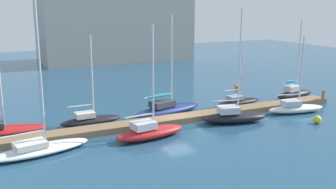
{
  "coord_description": "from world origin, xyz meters",
  "views": [
    {
      "loc": [
        -14.66,
        -28.45,
        9.84
      ],
      "look_at": [
        0.0,
        2.0,
        2.0
      ],
      "focal_mm": 41.7,
      "sensor_mm": 36.0,
      "label": 1
    }
  ],
  "objects_px": {
    "sailboat_2": "(90,119)",
    "mooring_buoy_orange": "(237,87)",
    "sailboat_7": "(295,108)",
    "sailboat_8": "(294,93)",
    "harbor_building_distant": "(114,16)",
    "sailboat_1": "(40,147)",
    "sailboat_6": "(238,101)",
    "sailboat_5": "(234,116)",
    "sailboat_4": "(168,108)",
    "sailboat_3": "(150,131)",
    "mooring_buoy_yellow": "(317,119)"
  },
  "relations": [
    {
      "from": "sailboat_2",
      "to": "mooring_buoy_orange",
      "type": "xyz_separation_m",
      "value": [
        19.4,
        6.44,
        -0.21
      ]
    },
    {
      "from": "sailboat_8",
      "to": "mooring_buoy_yellow",
      "type": "relative_size",
      "value": 12.17
    },
    {
      "from": "sailboat_2",
      "to": "sailboat_5",
      "type": "xyz_separation_m",
      "value": [
        11.17,
        -4.67,
        0.11
      ]
    },
    {
      "from": "sailboat_3",
      "to": "sailboat_7",
      "type": "bearing_deg",
      "value": -4.8
    },
    {
      "from": "sailboat_3",
      "to": "sailboat_4",
      "type": "height_order",
      "value": "sailboat_4"
    },
    {
      "from": "sailboat_7",
      "to": "harbor_building_distant",
      "type": "height_order",
      "value": "harbor_building_distant"
    },
    {
      "from": "sailboat_2",
      "to": "sailboat_3",
      "type": "height_order",
      "value": "sailboat_3"
    },
    {
      "from": "sailboat_7",
      "to": "mooring_buoy_orange",
      "type": "bearing_deg",
      "value": 93.62
    },
    {
      "from": "sailboat_4",
      "to": "sailboat_7",
      "type": "relative_size",
      "value": 1.27
    },
    {
      "from": "harbor_building_distant",
      "to": "sailboat_2",
      "type": "bearing_deg",
      "value": -111.23
    },
    {
      "from": "sailboat_4",
      "to": "sailboat_2",
      "type": "bearing_deg",
      "value": 168.26
    },
    {
      "from": "sailboat_2",
      "to": "sailboat_6",
      "type": "relative_size",
      "value": 1.19
    },
    {
      "from": "mooring_buoy_yellow",
      "to": "harbor_building_distant",
      "type": "height_order",
      "value": "harbor_building_distant"
    },
    {
      "from": "sailboat_4",
      "to": "sailboat_8",
      "type": "height_order",
      "value": "sailboat_4"
    },
    {
      "from": "sailboat_5",
      "to": "sailboat_8",
      "type": "xyz_separation_m",
      "value": [
        10.81,
        4.33,
        0.04
      ]
    },
    {
      "from": "sailboat_1",
      "to": "sailboat_3",
      "type": "xyz_separation_m",
      "value": [
        7.89,
        -0.31,
        0.09
      ]
    },
    {
      "from": "sailboat_1",
      "to": "mooring_buoy_yellow",
      "type": "xyz_separation_m",
      "value": [
        22.15,
        -3.01,
        -0.12
      ]
    },
    {
      "from": "sailboat_3",
      "to": "sailboat_4",
      "type": "relative_size",
      "value": 0.94
    },
    {
      "from": "sailboat_1",
      "to": "sailboat_4",
      "type": "height_order",
      "value": "sailboat_1"
    },
    {
      "from": "sailboat_4",
      "to": "sailboat_5",
      "type": "height_order",
      "value": "sailboat_5"
    },
    {
      "from": "sailboat_5",
      "to": "mooring_buoy_yellow",
      "type": "relative_size",
      "value": 13.84
    },
    {
      "from": "sailboat_6",
      "to": "harbor_building_distant",
      "type": "relative_size",
      "value": 0.24
    },
    {
      "from": "sailboat_4",
      "to": "sailboat_6",
      "type": "relative_size",
      "value": 1.42
    },
    {
      "from": "sailboat_2",
      "to": "mooring_buoy_orange",
      "type": "bearing_deg",
      "value": 15.63
    },
    {
      "from": "sailboat_2",
      "to": "mooring_buoy_yellow",
      "type": "relative_size",
      "value": 10.84
    },
    {
      "from": "sailboat_8",
      "to": "sailboat_5",
      "type": "bearing_deg",
      "value": -166.71
    },
    {
      "from": "sailboat_7",
      "to": "harbor_building_distant",
      "type": "xyz_separation_m",
      "value": [
        -3.86,
        41.29,
        7.23
      ]
    },
    {
      "from": "sailboat_1",
      "to": "sailboat_5",
      "type": "height_order",
      "value": "sailboat_1"
    },
    {
      "from": "sailboat_2",
      "to": "harbor_building_distant",
      "type": "xyz_separation_m",
      "value": [
        14.24,
        36.66,
        7.25
      ]
    },
    {
      "from": "sailboat_7",
      "to": "sailboat_8",
      "type": "relative_size",
      "value": 0.84
    },
    {
      "from": "sailboat_5",
      "to": "sailboat_1",
      "type": "bearing_deg",
      "value": -164.68
    },
    {
      "from": "sailboat_3",
      "to": "sailboat_8",
      "type": "relative_size",
      "value": 1.01
    },
    {
      "from": "sailboat_3",
      "to": "sailboat_5",
      "type": "bearing_deg",
      "value": -3.03
    },
    {
      "from": "sailboat_2",
      "to": "mooring_buoy_yellow",
      "type": "xyz_separation_m",
      "value": [
        17.4,
        -7.96,
        -0.14
      ]
    },
    {
      "from": "sailboat_1",
      "to": "sailboat_6",
      "type": "bearing_deg",
      "value": 3.06
    },
    {
      "from": "sailboat_4",
      "to": "sailboat_8",
      "type": "bearing_deg",
      "value": -13.47
    },
    {
      "from": "sailboat_4",
      "to": "mooring_buoy_yellow",
      "type": "height_order",
      "value": "sailboat_4"
    },
    {
      "from": "sailboat_1",
      "to": "mooring_buoy_orange",
      "type": "distance_m",
      "value": 26.7
    },
    {
      "from": "sailboat_3",
      "to": "sailboat_7",
      "type": "relative_size",
      "value": 1.2
    },
    {
      "from": "sailboat_1",
      "to": "sailboat_4",
      "type": "distance_m",
      "value": 12.93
    },
    {
      "from": "sailboat_7",
      "to": "mooring_buoy_yellow",
      "type": "bearing_deg",
      "value": -91.61
    },
    {
      "from": "sailboat_1",
      "to": "sailboat_3",
      "type": "distance_m",
      "value": 7.9
    },
    {
      "from": "sailboat_8",
      "to": "harbor_building_distant",
      "type": "height_order",
      "value": "harbor_building_distant"
    },
    {
      "from": "sailboat_1",
      "to": "sailboat_6",
      "type": "height_order",
      "value": "sailboat_1"
    },
    {
      "from": "sailboat_4",
      "to": "sailboat_7",
      "type": "bearing_deg",
      "value": -35.12
    },
    {
      "from": "sailboat_7",
      "to": "sailboat_5",
      "type": "bearing_deg",
      "value": -169.34
    },
    {
      "from": "sailboat_1",
      "to": "mooring_buoy_yellow",
      "type": "relative_size",
      "value": 15.38
    },
    {
      "from": "sailboat_3",
      "to": "sailboat_2",
      "type": "bearing_deg",
      "value": 113.61
    },
    {
      "from": "sailboat_6",
      "to": "sailboat_8",
      "type": "height_order",
      "value": "sailboat_8"
    },
    {
      "from": "mooring_buoy_yellow",
      "to": "harbor_building_distant",
      "type": "bearing_deg",
      "value": 94.05
    }
  ]
}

